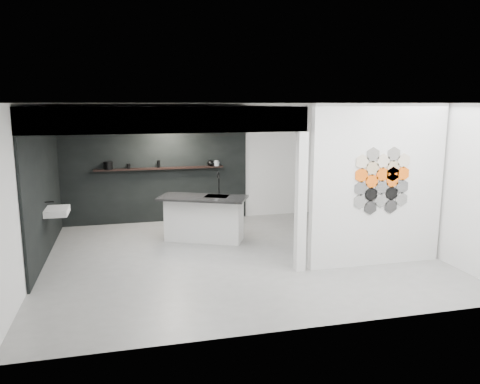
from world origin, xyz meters
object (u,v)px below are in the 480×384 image
(kitchen_island, at_px, (204,218))
(bottle_dark, at_px, (159,164))
(partition_panel, at_px, (378,186))
(wall_basin, at_px, (57,211))
(glass_bowl, at_px, (216,164))
(kettle, at_px, (211,163))
(stockpot, at_px, (108,166))
(glass_vase, at_px, (216,163))
(utensil_cup, at_px, (128,166))

(kitchen_island, relative_size, bottle_dark, 11.08)
(partition_panel, relative_size, kitchen_island, 1.45)
(wall_basin, bearing_deg, bottle_dark, 45.75)
(kitchen_island, height_order, glass_bowl, same)
(kitchen_island, distance_m, kettle, 1.99)
(stockpot, bearing_deg, partition_panel, -40.10)
(wall_basin, bearing_deg, glass_vase, 31.35)
(kitchen_island, xyz_separation_m, utensil_cup, (-1.47, 1.71, 0.89))
(kettle, bearing_deg, glass_bowl, -2.43)
(partition_panel, height_order, wall_basin, partition_panel)
(kettle, height_order, bottle_dark, bottle_dark)
(wall_basin, bearing_deg, glass_bowl, 31.35)
(partition_panel, distance_m, wall_basin, 5.78)
(glass_bowl, xyz_separation_m, bottle_dark, (-1.38, 0.00, 0.04))
(partition_panel, xyz_separation_m, wall_basin, (-5.46, 1.80, -0.55))
(kettle, distance_m, bottle_dark, 1.24)
(wall_basin, relative_size, glass_vase, 4.58)
(glass_bowl, bearing_deg, glass_vase, 0.00)
(glass_bowl, bearing_deg, wall_basin, -148.65)
(kettle, bearing_deg, glass_vase, -2.43)
(partition_panel, relative_size, wall_basin, 4.67)
(stockpot, bearing_deg, wall_basin, -112.97)
(wall_basin, bearing_deg, utensil_cup, 57.36)
(kitchen_island, distance_m, stockpot, 2.73)
(partition_panel, relative_size, utensil_cup, 26.29)
(bottle_dark, height_order, utensil_cup, bottle_dark)
(utensil_cup, bearing_deg, bottle_dark, 0.00)
(wall_basin, height_order, kitchen_island, kitchen_island)
(partition_panel, xyz_separation_m, kitchen_island, (-2.68, 2.15, -0.92))
(kettle, distance_m, utensil_cup, 1.93)
(kettle, relative_size, glass_bowl, 1.18)
(wall_basin, xyz_separation_m, glass_bowl, (3.39, 2.07, 0.52))
(wall_basin, height_order, kettle, kettle)
(utensil_cup, bearing_deg, stockpot, 180.00)
(glass_vase, xyz_separation_m, bottle_dark, (-1.38, 0.00, 0.02))
(wall_basin, relative_size, kettle, 3.65)
(partition_panel, distance_m, utensil_cup, 5.67)
(kitchen_island, bearing_deg, kettle, 99.72)
(glass_vase, bearing_deg, kitchen_island, -109.38)
(kitchen_island, bearing_deg, partition_panel, -13.98)
(stockpot, bearing_deg, bottle_dark, 0.00)
(partition_panel, relative_size, stockpot, 13.61)
(glass_vase, bearing_deg, stockpot, 180.00)
(partition_panel, height_order, kettle, partition_panel)
(kitchen_island, distance_m, glass_vase, 2.03)
(stockpot, bearing_deg, utensil_cup, 0.00)
(kitchen_island, relative_size, glass_bowl, 13.80)
(partition_panel, xyz_separation_m, stockpot, (-4.59, 3.87, 0.00))
(wall_basin, distance_m, glass_bowl, 4.00)
(wall_basin, distance_m, stockpot, 2.31)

